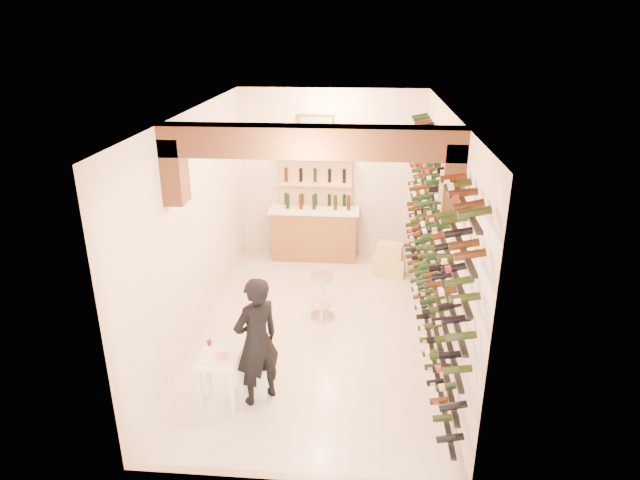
# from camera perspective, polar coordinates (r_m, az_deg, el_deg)

# --- Properties ---
(ground) EXTENTS (6.00, 6.00, 0.00)m
(ground) POSITION_cam_1_polar(r_m,az_deg,el_deg) (8.36, -0.17, -9.08)
(ground) COLOR beige
(ground) RESTS_ON ground
(room_shell) EXTENTS (3.52, 6.02, 3.21)m
(room_shell) POSITION_cam_1_polar(r_m,az_deg,el_deg) (7.22, -0.36, 5.40)
(room_shell) COLOR silver
(room_shell) RESTS_ON ground
(wine_rack) EXTENTS (0.32, 5.70, 2.56)m
(wine_rack) POSITION_cam_1_polar(r_m,az_deg,el_deg) (7.72, 11.22, 0.56)
(wine_rack) COLOR black
(wine_rack) RESTS_ON ground
(back_counter) EXTENTS (1.70, 0.62, 1.29)m
(back_counter) POSITION_cam_1_polar(r_m,az_deg,el_deg) (10.54, -0.58, 0.85)
(back_counter) COLOR #915C2C
(back_counter) RESTS_ON ground
(back_shelving) EXTENTS (1.40, 0.31, 2.73)m
(back_shelving) POSITION_cam_1_polar(r_m,az_deg,el_deg) (10.56, -0.48, 4.54)
(back_shelving) COLOR #DCAE7B
(back_shelving) RESTS_ON ground
(tasting_table) EXTENTS (0.47, 0.47, 0.81)m
(tasting_table) POSITION_cam_1_polar(r_m,az_deg,el_deg) (6.64, -10.53, -12.87)
(tasting_table) COLOR white
(tasting_table) RESTS_ON ground
(white_stool) EXTENTS (0.40, 0.40, 0.39)m
(white_stool) POSITION_cam_1_polar(r_m,az_deg,el_deg) (6.98, -7.07, -14.23)
(white_stool) COLOR white
(white_stool) RESTS_ON ground
(person) EXTENTS (0.70, 0.69, 1.63)m
(person) POSITION_cam_1_polar(r_m,az_deg,el_deg) (6.54, -6.63, -10.44)
(person) COLOR black
(person) RESTS_ON ground
(chrome_barstool) EXTENTS (0.37, 0.37, 0.72)m
(chrome_barstool) POSITION_cam_1_polar(r_m,az_deg,el_deg) (8.44, 0.20, -5.53)
(chrome_barstool) COLOR silver
(chrome_barstool) RESTS_ON ground
(crate_lower) EXTENTS (0.61, 0.47, 0.33)m
(crate_lower) POSITION_cam_1_polar(r_m,az_deg,el_deg) (10.05, 7.23, -2.67)
(crate_lower) COLOR #E5CC7E
(crate_lower) RESTS_ON ground
(crate_upper) EXTENTS (0.50, 0.39, 0.26)m
(crate_upper) POSITION_cam_1_polar(r_m,az_deg,el_deg) (9.93, 7.31, -1.11)
(crate_upper) COLOR #E5CC7E
(crate_upper) RESTS_ON crate_lower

